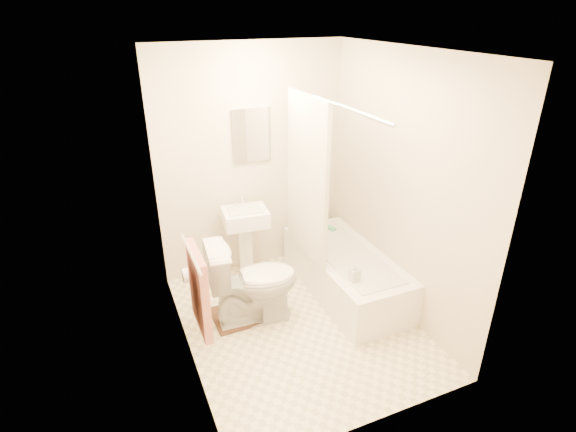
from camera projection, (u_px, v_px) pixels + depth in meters
name	position (u px, v px, depth m)	size (l,w,h in m)	color
floor	(299.00, 323.00, 4.18)	(2.40, 2.40, 0.00)	beige
ceiling	(302.00, 50.00, 3.16)	(2.40, 2.40, 0.00)	white
wall_back	(252.00, 163.00, 4.67)	(2.00, 0.02, 2.40)	beige
wall_left	(177.00, 227.00, 3.31)	(0.02, 2.40, 2.40)	beige
wall_right	(401.00, 188.00, 4.03)	(0.02, 2.40, 2.40)	beige
mirror	(252.00, 135.00, 4.52)	(0.40, 0.03, 0.55)	white
curtain_rod	(331.00, 102.00, 3.52)	(0.03, 0.03, 1.70)	silver
shower_curtain	(307.00, 179.00, 4.19)	(0.04, 0.80, 1.55)	silver
towel_bar	(191.00, 254.00, 3.16)	(0.02, 0.02, 0.60)	silver
towel	(199.00, 291.00, 3.31)	(0.06, 0.45, 0.66)	#CC7266
toilet_paper	(189.00, 275.00, 3.65)	(0.12, 0.12, 0.11)	white
toilet	(253.00, 282.00, 4.09)	(0.46, 0.83, 0.81)	white
sink	(246.00, 241.00, 4.72)	(0.45, 0.36, 0.88)	white
bathtub	(345.00, 272.00, 4.57)	(0.69, 1.57, 0.44)	white
bath_mat	(244.00, 314.00, 4.30)	(0.59, 0.44, 0.02)	#512720
soap_bottle	(355.00, 273.00, 3.99)	(0.08, 0.08, 0.18)	silver
scrub_brush	(328.00, 227.00, 4.96)	(0.05, 0.18, 0.04)	#47BB7C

